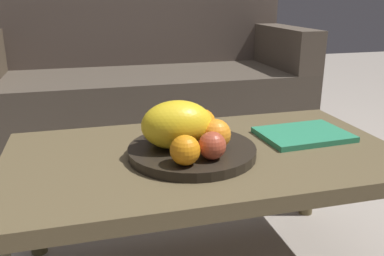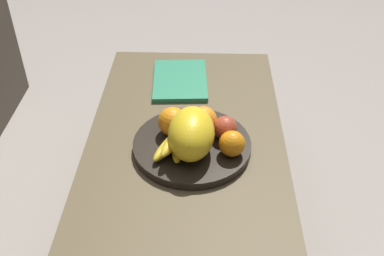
% 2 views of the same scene
% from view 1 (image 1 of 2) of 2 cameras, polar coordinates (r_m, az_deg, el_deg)
% --- Properties ---
extents(coffee_table, '(1.04, 0.57, 0.40)m').
position_cam_1_polar(coffee_table, '(1.10, 1.72, -5.51)').
color(coffee_table, brown).
rests_on(coffee_table, ground_plane).
extents(couch, '(1.70, 0.70, 0.90)m').
position_cam_1_polar(couch, '(2.26, -6.68, 5.77)').
color(couch, '#483E34').
rests_on(couch, ground_plane).
extents(fruit_bowl, '(0.33, 0.33, 0.03)m').
position_cam_1_polar(fruit_bowl, '(1.05, 0.00, -3.25)').
color(fruit_bowl, black).
rests_on(fruit_bowl, coffee_table).
extents(melon_large_front, '(0.19, 0.13, 0.12)m').
position_cam_1_polar(melon_large_front, '(1.01, -2.12, 0.45)').
color(melon_large_front, yellow).
rests_on(melon_large_front, fruit_bowl).
extents(orange_front, '(0.08, 0.08, 0.08)m').
position_cam_1_polar(orange_front, '(1.09, 1.41, 0.64)').
color(orange_front, orange).
rests_on(orange_front, fruit_bowl).
extents(orange_left, '(0.07, 0.07, 0.07)m').
position_cam_1_polar(orange_left, '(0.92, -0.98, -3.15)').
color(orange_left, orange).
rests_on(orange_left, fruit_bowl).
extents(orange_right, '(0.08, 0.08, 0.08)m').
position_cam_1_polar(orange_right, '(1.02, 3.35, -0.89)').
color(orange_right, orange).
rests_on(orange_right, fruit_bowl).
extents(apple_left, '(0.07, 0.07, 0.07)m').
position_cam_1_polar(apple_left, '(0.96, 2.84, -2.49)').
color(apple_left, '#A8412A').
rests_on(apple_left, fruit_bowl).
extents(banana_bunch, '(0.16, 0.11, 0.06)m').
position_cam_1_polar(banana_bunch, '(1.07, -2.53, -0.59)').
color(banana_bunch, yellow).
rests_on(banana_bunch, fruit_bowl).
extents(magazine, '(0.26, 0.19, 0.02)m').
position_cam_1_polar(magazine, '(1.23, 15.40, -0.88)').
color(magazine, '#2C865E').
rests_on(magazine, coffee_table).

